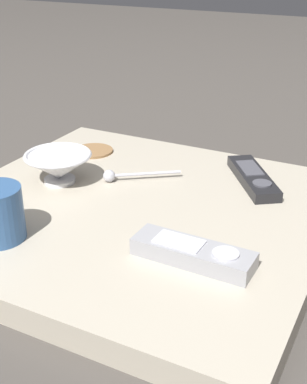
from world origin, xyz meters
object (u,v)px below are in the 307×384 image
tv_remote_near (193,253)px  drink_coaster (93,151)px  cereal_bowl (59,166)px  tv_remote_far (253,178)px  teaspoon (119,175)px

tv_remote_near → drink_coaster: (-0.30, -0.37, -0.01)m
cereal_bowl → tv_remote_near: bearing=67.8°
tv_remote_far → drink_coaster: (0.00, -0.36, -0.01)m
tv_remote_far → drink_coaster: tv_remote_far is taller
cereal_bowl → drink_coaster: cereal_bowl is taller
cereal_bowl → tv_remote_far: bearing=116.8°
cereal_bowl → drink_coaster: 0.17m
tv_remote_near → cereal_bowl: bearing=-112.2°
tv_remote_far → teaspoon: bearing=-64.5°
cereal_bowl → tv_remote_near: size_ratio=0.71×
tv_remote_near → drink_coaster: 0.47m
cereal_bowl → tv_remote_far: 0.37m
teaspoon → drink_coaster: teaspoon is taller
cereal_bowl → drink_coaster: bearing=-169.6°
drink_coaster → tv_remote_far: bearing=90.6°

